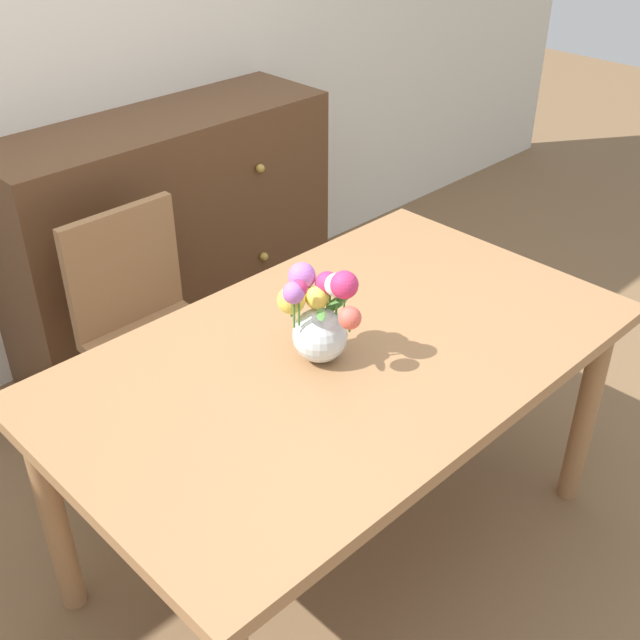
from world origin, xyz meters
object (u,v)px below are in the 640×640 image
object	(u,v)px
dining_table	(342,376)
flower_vase	(319,315)
chair_far	(148,322)
dresser	(171,236)

from	to	relation	value
dining_table	flower_vase	distance (m)	0.24
chair_far	dresser	size ratio (longest dim) A/B	0.64
chair_far	flower_vase	distance (m)	0.88
dining_table	chair_far	distance (m)	0.84
dining_table	chair_far	bearing A→B (deg)	97.52
flower_vase	dresser	bearing A→B (deg)	72.15
dining_table	chair_far	size ratio (longest dim) A/B	1.79
dresser	flower_vase	distance (m)	1.43
flower_vase	chair_far	bearing A→B (deg)	92.72
dresser	chair_far	bearing A→B (deg)	-131.92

